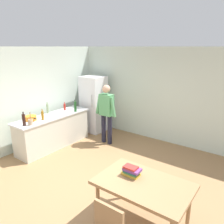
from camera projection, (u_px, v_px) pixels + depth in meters
ground_plane at (88, 184)px, 4.56m from camera, size 14.00×14.00×0.00m
wall_back at (156, 95)px, 6.50m from camera, size 6.40×0.12×2.70m
wall_left at (18, 100)px, 5.81m from camera, size 0.12×5.60×2.70m
kitchen_counter at (54, 131)px, 6.18m from camera, size 0.64×2.20×0.90m
refrigerator at (94, 104)px, 7.24m from camera, size 0.70×0.67×1.80m
person at (106, 110)px, 6.25m from camera, size 0.70×0.22×1.70m
dining_table at (143, 187)px, 3.34m from camera, size 1.40×0.90×0.75m
cooking_pot at (31, 118)px, 5.64m from camera, size 0.40×0.28×0.12m
utensil_jar at (30, 122)px, 5.30m from camera, size 0.11×0.11×0.32m
bottle_sauce_red at (65, 107)px, 6.54m from camera, size 0.06×0.06×0.24m
bottle_vinegar_tall at (48, 109)px, 6.20m from camera, size 0.06×0.06×0.32m
bottle_wine_dark at (24, 120)px, 5.23m from camera, size 0.08×0.08×0.34m
bottle_oil_amber at (43, 115)px, 5.66m from camera, size 0.06×0.06×0.28m
bottle_wine_green at (75, 107)px, 6.39m from camera, size 0.08×0.08×0.34m
book_stack at (131, 171)px, 3.49m from camera, size 0.30×0.20×0.16m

